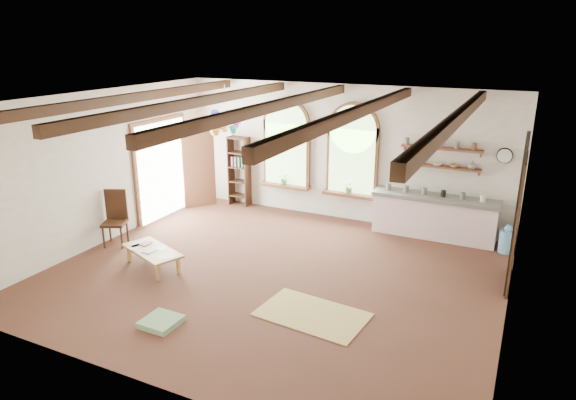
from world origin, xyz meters
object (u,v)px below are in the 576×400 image
Objects in this scene: kitchen_counter at (434,216)px; coffee_table at (152,252)px; side_chair at (116,229)px; balloon_cluster at (226,122)px.

kitchen_counter reaches higher than coffee_table.
side_chair is at bearing 158.57° from coffee_table.
kitchen_counter is 1.87× the size of coffee_table.
coffee_table is at bearing -86.24° from balloon_cluster.
kitchen_counter is at bearing 29.45° from side_chair.
kitchen_counter is 6.85m from side_chair.
kitchen_counter is 5.98m from coffee_table.
coffee_table is 3.66m from balloon_cluster.
balloon_cluster is at bearing 93.76° from coffee_table.
kitchen_counter is at bearing 41.20° from coffee_table.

